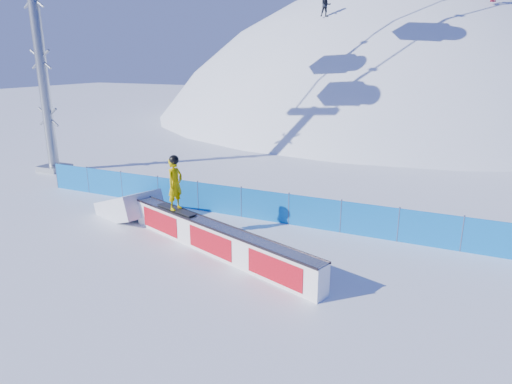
% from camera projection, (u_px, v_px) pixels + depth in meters
% --- Properties ---
extents(ground, '(160.00, 160.00, 0.00)m').
position_uv_depth(ground, '(204.00, 266.00, 13.83)').
color(ground, white).
rests_on(ground, ground).
extents(snow_hill, '(64.00, 64.00, 64.00)m').
position_uv_depth(snow_hill, '(389.00, 264.00, 55.43)').
color(snow_hill, white).
rests_on(snow_hill, ground).
extents(safety_fence, '(22.05, 0.05, 1.30)m').
position_uv_depth(safety_fence, '(265.00, 206.00, 17.57)').
color(safety_fence, blue).
rests_on(safety_fence, ground).
extents(rail_box, '(8.15, 3.32, 1.01)m').
position_uv_depth(rail_box, '(216.00, 240.00, 14.56)').
color(rail_box, white).
rests_on(rail_box, ground).
extents(snow_ramp, '(3.07, 2.45, 1.67)m').
position_uv_depth(snow_ramp, '(130.00, 216.00, 18.22)').
color(snow_ramp, white).
rests_on(snow_ramp, ground).
extents(snowboarder, '(1.87, 0.93, 1.94)m').
position_uv_depth(snowboarder, '(175.00, 183.00, 15.54)').
color(snowboarder, black).
rests_on(snowboarder, rail_box).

